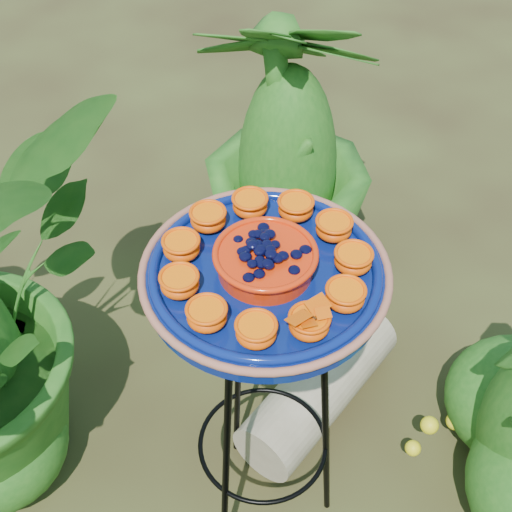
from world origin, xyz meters
The scene contains 5 objects.
ground_plane centered at (0.00, 0.00, 0.00)m, with size 20.00×20.00×0.00m, color black.
tripod_stand centered at (-0.07, 0.05, 0.48)m, with size 0.35×0.35×0.79m.
feeder_dish centered at (-0.07, 0.05, 0.83)m, with size 0.49×0.49×0.09m.
driftwood_log centered at (0.23, 0.15, 0.09)m, with size 0.17×0.17×0.51m, color tan.
shrub_back_right centered at (0.54, 0.64, 0.44)m, with size 0.50×0.50×0.89m, color #1C5416.
Camera 1 is at (-0.60, -0.55, 1.68)m, focal length 50.00 mm.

